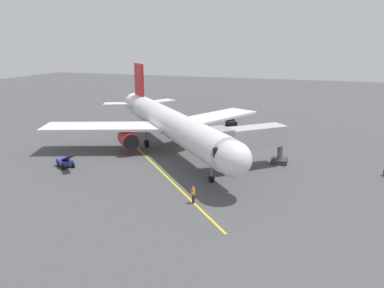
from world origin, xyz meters
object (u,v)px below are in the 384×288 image
belt_loader_starboard_side (65,161)px  airplane (169,123)px  tug_near_nose (231,122)px  ground_crew_marshaller (193,195)px  jet_bridge (243,139)px

belt_loader_starboard_side → airplane: bearing=-130.0°
tug_near_nose → belt_loader_starboard_side: size_ratio=0.62×
ground_crew_marshaller → tug_near_nose: bearing=-82.7°
airplane → belt_loader_starboard_side: (9.40, 11.21, -3.29)m
airplane → jet_bridge: (-11.57, 4.70, -0.24)m
airplane → belt_loader_starboard_side: size_ratio=7.51×
jet_bridge → airplane: bearing=-22.1°
jet_bridge → belt_loader_starboard_side: bearing=17.2°
ground_crew_marshaller → tug_near_nose: (4.41, -34.49, -0.18)m
airplane → tug_near_nose: (-4.80, -18.34, -3.30)m
tug_near_nose → belt_loader_starboard_side: belt_loader_starboard_side is taller
airplane → ground_crew_marshaller: size_ratio=19.55×
airplane → tug_near_nose: 19.24m
jet_bridge → tug_near_nose: bearing=-73.6°
ground_crew_marshaller → tug_near_nose: ground_crew_marshaller is taller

